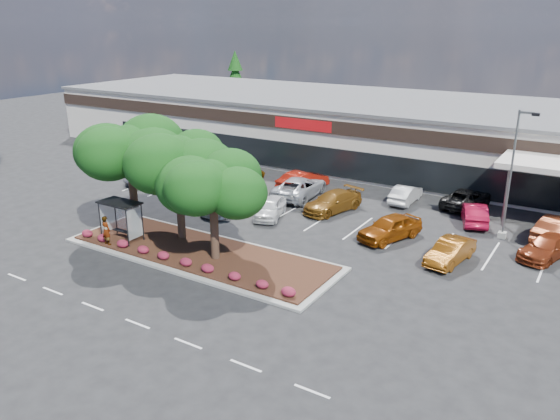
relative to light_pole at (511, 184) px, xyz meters
The scene contains 28 objects.
ground 22.09m from the light_pole, 128.55° to the right, with size 160.00×160.00×0.00m, color black.
retail_store 21.63m from the light_pole, 128.65° to the left, with size 80.40×25.20×6.25m.
landscape_island 20.62m from the light_pole, 140.08° to the right, with size 18.00×6.00×0.26m.
lane_markings 15.67m from the light_pole, 154.28° to the right, with size 33.12×20.06×0.01m.
shrub_row 21.95m from the light_pole, 135.82° to the right, with size 17.00×0.80×0.50m, color maroon, non-canonical shape.
bus_shelter 25.38m from the light_pole, 146.25° to the right, with size 2.75×1.55×2.59m.
island_tree_west 24.94m from the light_pole, 149.85° to the right, with size 7.20×7.20×7.89m, color #0F380D, non-canonical shape.
island_tree_mid 21.59m from the light_pole, 146.79° to the right, with size 6.60×6.60×7.32m, color #0F380D, non-canonical shape.
island_tree_east 19.38m from the light_pole, 136.55° to the right, with size 5.80×5.80×6.50m, color #0F380D, non-canonical shape.
conifer_north_west 52.33m from the light_pole, 146.37° to the left, with size 4.40×4.40×10.00m, color #0F380D.
person_waiting 26.34m from the light_pole, 144.23° to the right, with size 0.70×0.46×1.92m, color #594C47.
light_pole is the anchor object (origin of this frame).
car_0 30.05m from the light_pole, behind, with size 2.36×5.12×1.42m, color slate.
car_1 23.53m from the light_pole, behind, with size 2.06×5.07×1.47m, color #693011.
car_2 19.97m from the light_pole, 164.88° to the right, with size 2.27×5.58×1.62m, color #BBBBBB.
car_3 16.62m from the light_pole, 162.77° to the right, with size 1.72×4.29×1.46m, color white.
car_4 12.68m from the light_pole, behind, with size 2.15×5.29×1.53m, color brown.
car_5 8.30m from the light_pole, 146.52° to the right, with size 1.96×4.87×1.66m, color #803808.
car_7 6.94m from the light_pole, 108.78° to the right, with size 1.51×4.33×1.43m, color #6D390B.
car_8 4.66m from the light_pole, 35.52° to the right, with size 1.91×4.71×1.37m, color maroon.
car_9 24.84m from the light_pole, behind, with size 2.09×5.14×1.49m, color #19491B.
car_10 23.27m from the light_pole, behind, with size 2.52×5.46×1.52m, color brown.
car_11 16.45m from the light_pole, behind, with size 2.86×6.20×1.72m, color #9A9EA4.
car_12 17.41m from the light_pole, behind, with size 1.77×5.07×1.67m, color maroon.
car_13 9.61m from the light_pole, 155.28° to the left, with size 1.50×4.31×1.42m, color #B6B6B6.
car_14 4.31m from the light_pole, 143.08° to the left, with size 1.58×4.52×1.49m, color maroon.
car_15 7.10m from the light_pole, 126.50° to the left, with size 2.49×5.40×1.50m, color black.
car_16 4.47m from the light_pole, 22.41° to the left, with size 1.81×5.18×1.71m, color maroon.
Camera 1 is at (18.84, -19.91, 13.78)m, focal length 35.00 mm.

